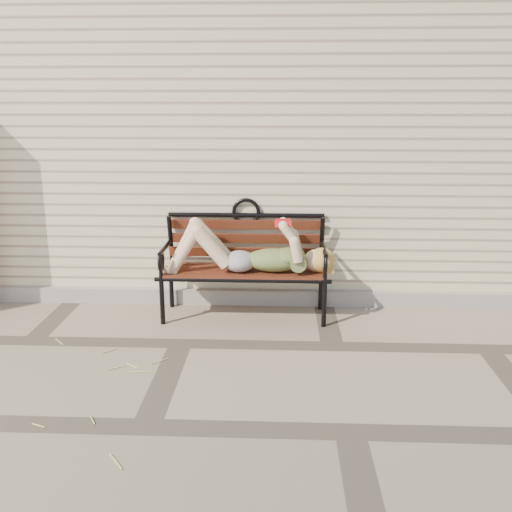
{
  "coord_description": "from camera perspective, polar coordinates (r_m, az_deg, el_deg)",
  "views": [
    {
      "loc": [
        0.81,
        -4.32,
        1.94
      ],
      "look_at": [
        0.6,
        0.46,
        0.63
      ],
      "focal_mm": 40.0,
      "sensor_mm": 36.0,
      "label": 1
    }
  ],
  "objects": [
    {
      "name": "house_wall",
      "position": [
        7.38,
        -3.91,
        11.82
      ],
      "size": [
        8.0,
        4.0,
        3.0
      ],
      "primitive_type": "cube",
      "color": "beige",
      "rests_on": "ground"
    },
    {
      "name": "reading_woman",
      "position": [
        5.12,
        -1.08,
        0.43
      ],
      "size": [
        1.54,
        0.35,
        0.48
      ],
      "color": "#0A3948",
      "rests_on": "ground"
    },
    {
      "name": "garden_bench",
      "position": [
        5.25,
        -1.14,
        0.42
      ],
      "size": [
        1.63,
        0.65,
        1.06
      ],
      "color": "black",
      "rests_on": "ground"
    },
    {
      "name": "ground",
      "position": [
        4.8,
        -7.54,
        -8.67
      ],
      "size": [
        80.0,
        80.0,
        0.0
      ],
      "primitive_type": "plane",
      "color": "gray",
      "rests_on": "ground"
    },
    {
      "name": "foundation_strip",
      "position": [
        5.67,
        -5.9,
        -4.02
      ],
      "size": [
        8.0,
        0.1,
        0.15
      ],
      "primitive_type": "cube",
      "color": "#9A958B",
      "rests_on": "ground"
    }
  ]
}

